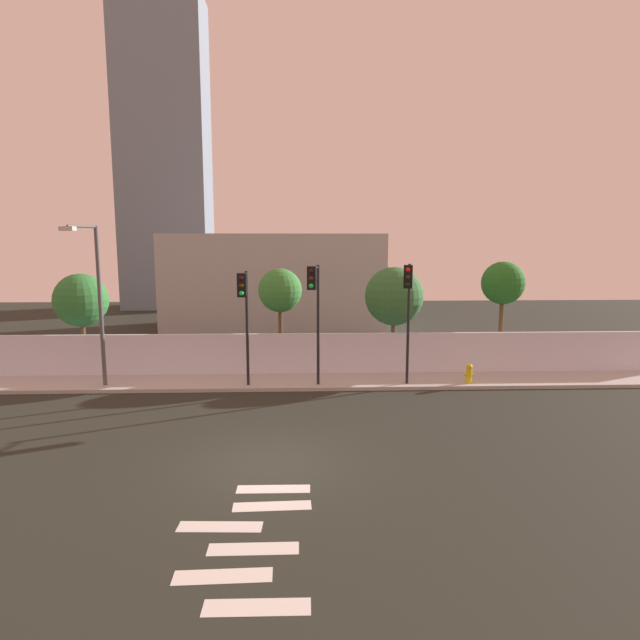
# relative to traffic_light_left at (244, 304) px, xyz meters

# --- Properties ---
(ground_plane) EXTENTS (80.00, 80.00, 0.00)m
(ground_plane) POSITION_rel_traffic_light_left_xyz_m (1.30, -6.73, -3.59)
(ground_plane) COLOR #262821
(sidewalk) EXTENTS (36.00, 2.40, 0.15)m
(sidewalk) POSITION_rel_traffic_light_left_xyz_m (1.30, 1.47, -3.52)
(sidewalk) COLOR #ABABAB
(sidewalk) RESTS_ON ground
(perimeter_wall) EXTENTS (36.00, 0.18, 1.80)m
(perimeter_wall) POSITION_rel_traffic_light_left_xyz_m (1.30, 2.76, -2.54)
(perimeter_wall) COLOR silver
(perimeter_wall) RESTS_ON sidewalk
(crosswalk_marking) EXTENTS (2.88, 4.71, 0.01)m
(crosswalk_marking) POSITION_rel_traffic_light_left_xyz_m (1.15, -10.41, -3.59)
(crosswalk_marking) COLOR silver
(crosswalk_marking) RESTS_ON ground
(traffic_light_left) EXTENTS (0.34, 1.77, 4.70)m
(traffic_light_left) POSITION_rel_traffic_light_left_xyz_m (0.00, 0.00, 0.00)
(traffic_light_left) COLOR black
(traffic_light_left) RESTS_ON sidewalk
(traffic_light_center) EXTENTS (0.53, 1.46, 4.94)m
(traffic_light_center) POSITION_rel_traffic_light_left_xyz_m (2.75, 0.18, 0.15)
(traffic_light_center) COLOR black
(traffic_light_center) RESTS_ON sidewalk
(traffic_light_right) EXTENTS (0.52, 1.36, 4.97)m
(traffic_light_right) POSITION_rel_traffic_light_left_xyz_m (6.46, 0.23, 0.17)
(traffic_light_right) COLOR black
(traffic_light_right) RESTS_ON sidewalk
(street_lamp_curbside) EXTENTS (0.86, 1.80, 6.48)m
(street_lamp_curbside) POSITION_rel_traffic_light_left_xyz_m (-5.97, 0.79, 0.39)
(street_lamp_curbside) COLOR #4C4C51
(street_lamp_curbside) RESTS_ON sidewalk
(fire_hydrant) EXTENTS (0.44, 0.26, 0.82)m
(fire_hydrant) POSITION_rel_traffic_light_left_xyz_m (9.21, 0.78, -3.01)
(fire_hydrant) COLOR gold
(fire_hydrant) RESTS_ON sidewalk
(roadside_tree_leftmost) EXTENTS (2.47, 2.47, 4.56)m
(roadside_tree_leftmost) POSITION_rel_traffic_light_left_xyz_m (-7.99, 4.26, -0.29)
(roadside_tree_leftmost) COLOR brown
(roadside_tree_leftmost) RESTS_ON ground
(roadside_tree_midleft) EXTENTS (2.06, 2.06, 4.78)m
(roadside_tree_midleft) POSITION_rel_traffic_light_left_xyz_m (1.23, 4.26, 0.13)
(roadside_tree_midleft) COLOR brown
(roadside_tree_midleft) RESTS_ON ground
(roadside_tree_midright) EXTENTS (2.78, 2.78, 4.84)m
(roadside_tree_midright) POSITION_rel_traffic_light_left_xyz_m (6.61, 4.26, -0.15)
(roadside_tree_midright) COLOR brown
(roadside_tree_midright) RESTS_ON ground
(roadside_tree_rightmost) EXTENTS (2.04, 2.04, 5.09)m
(roadside_tree_rightmost) POSITION_rel_traffic_light_left_xyz_m (11.80, 4.26, 0.43)
(roadside_tree_rightmost) COLOR brown
(roadside_tree_rightmost) RESTS_ON ground
(low_building_distant) EXTENTS (14.96, 6.00, 6.52)m
(low_building_distant) POSITION_rel_traffic_light_left_xyz_m (0.37, 16.76, -0.33)
(low_building_distant) COLOR #A8A8A8
(low_building_distant) RESTS_ON ground
(tower_on_skyline) EXTENTS (7.63, 5.00, 26.90)m
(tower_on_skyline) POSITION_rel_traffic_light_left_xyz_m (-9.87, 28.76, 9.86)
(tower_on_skyline) COLOR slate
(tower_on_skyline) RESTS_ON ground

